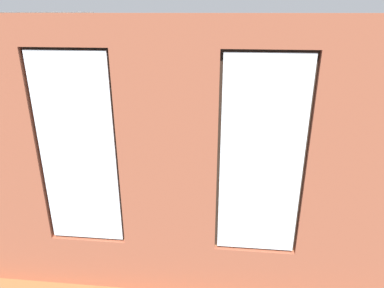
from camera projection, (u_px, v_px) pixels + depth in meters
ground_plane at (193, 185)px, 7.08m from camera, size 6.27×6.49×0.10m
brick_wall_with_windows at (168, 175)px, 3.83m from camera, size 5.67×0.30×3.30m
white_wall_right at (48, 104)px, 6.54m from camera, size 0.10×5.49×3.30m
couch_by_window at (186, 235)px, 4.88m from camera, size 1.85×0.87×0.80m
couch_left at (302, 175)px, 6.66m from camera, size 1.00×1.76×0.80m
coffee_table at (194, 173)px, 6.66m from camera, size 1.42×0.75×0.42m
cup_ceramic at (186, 166)px, 6.73m from camera, size 0.07×0.07×0.08m
remote_gray at (215, 168)px, 6.72m from camera, size 0.15×0.16×0.02m
remote_black at (194, 170)px, 6.63m from camera, size 0.17×0.06×0.02m
remote_silver at (171, 172)px, 6.57m from camera, size 0.15×0.16×0.02m
media_console at (86, 158)px, 7.68m from camera, size 1.17×0.42×0.47m
tv_flatscreen at (83, 131)px, 7.45m from camera, size 1.14×0.20×0.80m
papasan_chair at (185, 131)px, 8.80m from camera, size 1.10×1.10×0.69m
potted_plant_by_left_couch at (273, 152)px, 7.93m from camera, size 0.23×0.23×0.42m
potted_plant_corner_near_left at (291, 122)px, 8.68m from camera, size 0.71×0.85×1.42m
potted_plant_mid_room_small at (221, 153)px, 7.74m from camera, size 0.30×0.30×0.49m
potted_plant_corner_far_left at (348, 236)px, 4.50m from camera, size 0.56×0.56×0.84m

